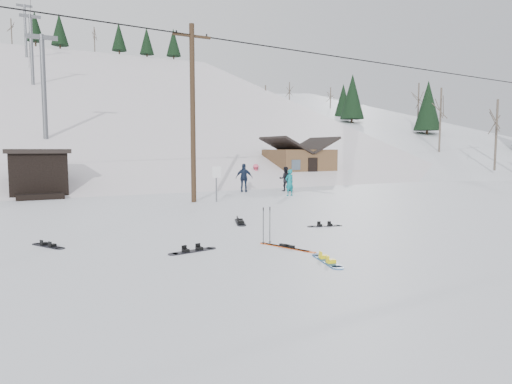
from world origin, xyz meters
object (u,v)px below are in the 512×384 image
cabin (299,164)px  hero_skis (287,247)px  utility_pole (193,111)px  hero_snowboard (327,260)px

cabin → hero_skis: (-14.53, -21.68, -1.45)m
utility_pole → cabin: bearing=37.6°
utility_pole → hero_skis: size_ratio=4.95×
hero_skis → cabin: bearing=35.9°
cabin → hero_skis: size_ratio=2.96×
utility_pole → hero_snowboard: size_ratio=5.84×
hero_snowboard → hero_skis: size_ratio=0.85×
utility_pole → hero_skis: utility_pole is taller
hero_snowboard → hero_skis: hero_snowboard is taller
utility_pole → cabin: 16.71m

